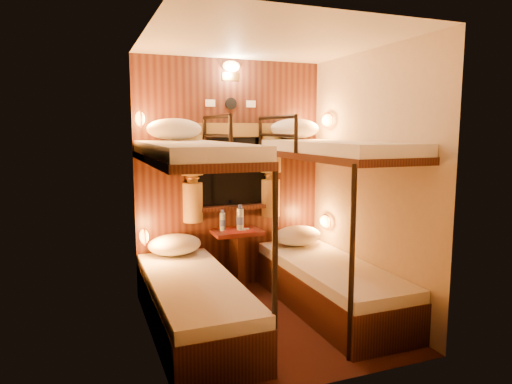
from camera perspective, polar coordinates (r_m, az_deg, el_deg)
name	(u,v)px	position (r m, az deg, el deg)	size (l,w,h in m)	color
floor	(268,322)	(4.18, 1.53, -15.94)	(2.10, 2.10, 0.00)	#36150E
ceiling	(269,40)	(3.89, 1.67, 18.41)	(2.10, 2.10, 0.00)	silver
wall_back	(230,176)	(4.84, -3.21, 2.06)	(2.40, 2.40, 0.00)	#C6B293
wall_front	(333,207)	(2.93, 9.55, -1.81)	(2.40, 2.40, 0.00)	#C6B293
wall_left	(149,193)	(3.60, -13.27, -0.13)	(2.40, 2.40, 0.00)	#C6B293
wall_right	(368,182)	(4.34, 13.87, 1.18)	(2.40, 2.40, 0.00)	#C6B293
back_panel	(231,176)	(4.82, -3.16, 2.04)	(2.00, 0.03, 2.40)	black
bunk_left	(193,266)	(3.86, -7.87, -9.21)	(0.72, 1.90, 1.82)	black
bunk_right	(330,252)	(4.33, 9.20, -7.36)	(0.72, 1.90, 1.82)	black
window	(232,178)	(4.80, -3.04, 1.78)	(1.00, 0.12, 0.79)	black
curtains	(233,170)	(4.76, -2.93, 2.73)	(1.10, 0.22, 1.00)	olive
back_fixtures	(231,74)	(4.80, -3.12, 14.53)	(0.54, 0.09, 0.48)	black
reading_lamps	(241,175)	(4.50, -1.84, 2.15)	(2.00, 0.20, 1.25)	orange
table	(237,252)	(4.79, -2.40, -7.54)	(0.50, 0.34, 0.66)	#4F1212
bottle_left	(223,222)	(4.72, -4.20, -3.71)	(0.06, 0.06, 0.22)	#99BFE5
bottle_right	(240,219)	(4.72, -2.00, -3.43)	(0.08, 0.08, 0.27)	#99BFE5
sachet_a	(245,229)	(4.78, -1.37, -4.64)	(0.08, 0.06, 0.01)	silver
sachet_b	(242,230)	(4.73, -1.80, -4.78)	(0.08, 0.06, 0.01)	silver
pillow_lower_left	(175,245)	(4.59, -10.13, -6.49)	(0.52, 0.37, 0.21)	silver
pillow_lower_right	(297,236)	(4.91, 5.21, -5.45)	(0.52, 0.37, 0.21)	silver
pillow_upper_left	(174,129)	(4.33, -10.17, 7.74)	(0.51, 0.37, 0.20)	silver
pillow_upper_right	(295,129)	(4.86, 4.88, 7.89)	(0.54, 0.38, 0.21)	silver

